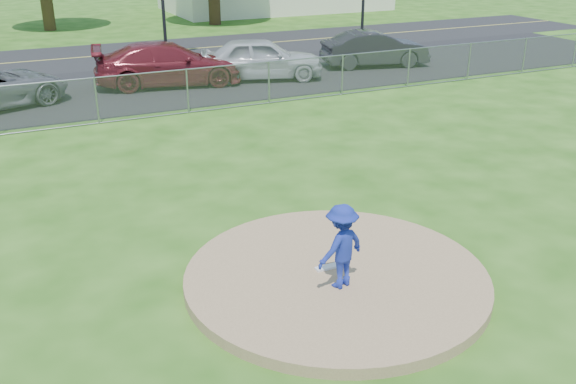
# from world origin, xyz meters

# --- Properties ---
(ground) EXTENTS (120.00, 120.00, 0.00)m
(ground) POSITION_xyz_m (0.00, 10.00, 0.00)
(ground) COLOR #255612
(ground) RESTS_ON ground
(pitchers_mound) EXTENTS (5.40, 5.40, 0.20)m
(pitchers_mound) POSITION_xyz_m (0.00, 0.00, 0.10)
(pitchers_mound) COLOR #9D7B56
(pitchers_mound) RESTS_ON ground
(pitching_rubber) EXTENTS (0.60, 0.15, 0.04)m
(pitching_rubber) POSITION_xyz_m (0.00, 0.20, 0.22)
(pitching_rubber) COLOR white
(pitching_rubber) RESTS_ON pitchers_mound
(chain_link_fence) EXTENTS (40.00, 0.06, 1.50)m
(chain_link_fence) POSITION_xyz_m (0.00, 12.00, 0.75)
(chain_link_fence) COLOR gray
(chain_link_fence) RESTS_ON ground
(parking_lot) EXTENTS (50.00, 8.00, 0.01)m
(parking_lot) POSITION_xyz_m (0.00, 16.50, 0.01)
(parking_lot) COLOR black
(parking_lot) RESTS_ON ground
(street) EXTENTS (60.00, 7.00, 0.01)m
(street) POSITION_xyz_m (0.00, 24.00, 0.00)
(street) COLOR black
(street) RESTS_ON ground
(pitcher) EXTENTS (1.08, 0.80, 1.49)m
(pitcher) POSITION_xyz_m (-0.16, -0.41, 0.95)
(pitcher) COLOR #1C2D9C
(pitcher) RESTS_ON pitchers_mound
(parked_car_darkred) EXTENTS (6.11, 3.30, 1.68)m
(parked_car_darkred) POSITION_xyz_m (1.57, 16.36, 0.85)
(parked_car_darkred) COLOR maroon
(parked_car_darkred) RESTS_ON parking_lot
(parked_car_pearl) EXTENTS (5.40, 3.44, 1.71)m
(parked_car_pearl) POSITION_xyz_m (5.34, 15.79, 0.87)
(parked_car_pearl) COLOR silver
(parked_car_pearl) RESTS_ON parking_lot
(parked_car_charcoal) EXTENTS (5.01, 2.69, 1.57)m
(parked_car_charcoal) POSITION_xyz_m (11.03, 16.05, 0.79)
(parked_car_charcoal) COLOR #27282A
(parked_car_charcoal) RESTS_ON parking_lot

